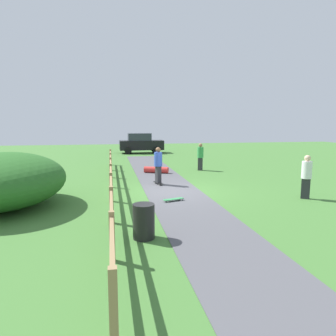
{
  "coord_description": "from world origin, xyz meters",
  "views": [
    {
      "loc": [
        -2.58,
        -12.8,
        2.94
      ],
      "look_at": [
        -0.17,
        0.13,
        1.0
      ],
      "focal_mm": 33.05,
      "sensor_mm": 36.0,
      "label": 1
    }
  ],
  "objects_px": {
    "skater_riding": "(158,164)",
    "bystander_green": "(200,156)",
    "trash_bin": "(144,221)",
    "bush_large": "(3,180)",
    "skater_fallen": "(157,170)",
    "parked_car_black": "(141,143)",
    "bystander_white": "(306,175)",
    "skateboard_loose": "(173,199)"
  },
  "relations": [
    {
      "from": "skater_riding",
      "to": "bystander_green",
      "type": "distance_m",
      "value": 5.14
    },
    {
      "from": "trash_bin",
      "to": "bystander_green",
      "type": "xyz_separation_m",
      "value": [
        4.67,
        10.73,
        0.47
      ]
    },
    {
      "from": "skater_riding",
      "to": "bush_large",
      "type": "bearing_deg",
      "value": -153.88
    },
    {
      "from": "skater_fallen",
      "to": "parked_car_black",
      "type": "relative_size",
      "value": 0.34
    },
    {
      "from": "skater_riding",
      "to": "bystander_green",
      "type": "bearing_deg",
      "value": 50.78
    },
    {
      "from": "bystander_green",
      "to": "trash_bin",
      "type": "bearing_deg",
      "value": -113.5
    },
    {
      "from": "skater_fallen",
      "to": "bystander_green",
      "type": "bearing_deg",
      "value": 11.52
    },
    {
      "from": "bystander_white",
      "to": "parked_car_black",
      "type": "height_order",
      "value": "parked_car_black"
    },
    {
      "from": "skateboard_loose",
      "to": "bystander_white",
      "type": "relative_size",
      "value": 0.48
    },
    {
      "from": "bush_large",
      "to": "trash_bin",
      "type": "bearing_deg",
      "value": -40.76
    },
    {
      "from": "skateboard_loose",
      "to": "bystander_green",
      "type": "relative_size",
      "value": 0.49
    },
    {
      "from": "skater_fallen",
      "to": "bystander_white",
      "type": "xyz_separation_m",
      "value": [
        4.79,
        -7.14,
        0.74
      ]
    },
    {
      "from": "trash_bin",
      "to": "skater_fallen",
      "type": "relative_size",
      "value": 0.62
    },
    {
      "from": "skater_fallen",
      "to": "skateboard_loose",
      "type": "distance_m",
      "value": 6.66
    },
    {
      "from": "trash_bin",
      "to": "skateboard_loose",
      "type": "distance_m",
      "value": 3.82
    },
    {
      "from": "trash_bin",
      "to": "bystander_white",
      "type": "bearing_deg",
      "value": 24.42
    },
    {
      "from": "skater_riding",
      "to": "parked_car_black",
      "type": "distance_m",
      "value": 15.62
    },
    {
      "from": "skater_fallen",
      "to": "bystander_white",
      "type": "height_order",
      "value": "bystander_white"
    },
    {
      "from": "bush_large",
      "to": "trash_bin",
      "type": "xyz_separation_m",
      "value": [
        4.48,
        -3.86,
        -0.51
      ]
    },
    {
      "from": "trash_bin",
      "to": "bystander_white",
      "type": "relative_size",
      "value": 0.53
    },
    {
      "from": "skater_riding",
      "to": "parked_car_black",
      "type": "height_order",
      "value": "parked_car_black"
    },
    {
      "from": "trash_bin",
      "to": "skater_riding",
      "type": "distance_m",
      "value": 6.92
    },
    {
      "from": "skater_fallen",
      "to": "bystander_white",
      "type": "relative_size",
      "value": 0.85
    },
    {
      "from": "skater_fallen",
      "to": "parked_car_black",
      "type": "height_order",
      "value": "parked_car_black"
    },
    {
      "from": "skater_riding",
      "to": "skateboard_loose",
      "type": "xyz_separation_m",
      "value": [
        0.07,
        -3.24,
        -0.92
      ]
    },
    {
      "from": "trash_bin",
      "to": "parked_car_black",
      "type": "height_order",
      "value": "parked_car_black"
    },
    {
      "from": "skater_fallen",
      "to": "skater_riding",
      "type": "bearing_deg",
      "value": -97.1
    },
    {
      "from": "skater_fallen",
      "to": "skateboard_loose",
      "type": "xyz_separation_m",
      "value": [
        -0.35,
        -6.65,
        -0.11
      ]
    },
    {
      "from": "bystander_green",
      "to": "parked_car_black",
      "type": "relative_size",
      "value": 0.4
    },
    {
      "from": "bush_large",
      "to": "skater_fallen",
      "type": "xyz_separation_m",
      "value": [
        6.32,
        6.3,
        -0.76
      ]
    },
    {
      "from": "trash_bin",
      "to": "parked_car_black",
      "type": "distance_m",
      "value": 22.46
    },
    {
      "from": "skater_fallen",
      "to": "skateboard_loose",
      "type": "bearing_deg",
      "value": -93.01
    },
    {
      "from": "trash_bin",
      "to": "parked_car_black",
      "type": "bearing_deg",
      "value": 84.57
    },
    {
      "from": "skateboard_loose",
      "to": "bystander_green",
      "type": "distance_m",
      "value": 7.94
    },
    {
      "from": "trash_bin",
      "to": "bystander_white",
      "type": "xyz_separation_m",
      "value": [
        6.63,
        3.01,
        0.49
      ]
    },
    {
      "from": "bush_large",
      "to": "bystander_white",
      "type": "relative_size",
      "value": 2.92
    },
    {
      "from": "skater_riding",
      "to": "bystander_green",
      "type": "relative_size",
      "value": 1.06
    },
    {
      "from": "bush_large",
      "to": "skater_fallen",
      "type": "relative_size",
      "value": 3.45
    },
    {
      "from": "bush_large",
      "to": "parked_car_black",
      "type": "bearing_deg",
      "value": 70.36
    },
    {
      "from": "bush_large",
      "to": "skater_riding",
      "type": "bearing_deg",
      "value": 26.12
    },
    {
      "from": "bystander_white",
      "to": "parked_car_black",
      "type": "bearing_deg",
      "value": 103.12
    },
    {
      "from": "parked_car_black",
      "to": "bystander_white",
      "type": "bearing_deg",
      "value": -76.88
    }
  ]
}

